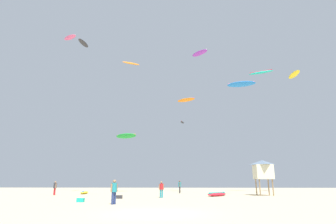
{
  "coord_description": "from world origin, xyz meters",
  "views": [
    {
      "loc": [
        1.3,
        -14.76,
        1.6
      ],
      "look_at": [
        0.0,
        18.22,
        10.3
      ],
      "focal_mm": 28.33,
      "sensor_mm": 36.0,
      "label": 1
    }
  ],
  "objects_px": {
    "kite_aloft_1": "(182,122)",
    "kite_aloft_7": "(126,136)",
    "kite_grounded_mid": "(217,194)",
    "kite_aloft_5": "(241,84)",
    "kite_aloft_9": "(294,75)",
    "kite_aloft_2": "(83,43)",
    "kite_grounded_near": "(84,192)",
    "lifeguard_tower": "(263,169)",
    "kite_aloft_8": "(186,100)",
    "kite_aloft_3": "(261,72)",
    "cooler_box": "(81,200)",
    "person_midground": "(161,188)",
    "person_left": "(55,187)",
    "person_foreground": "(114,190)",
    "kite_aloft_6": "(70,37)",
    "person_right": "(180,186)",
    "kite_aloft_4": "(200,53)",
    "kite_aloft_0": "(131,63)",
    "gear_bag": "(119,197)"
  },
  "relations": [
    {
      "from": "kite_grounded_near",
      "to": "lifeguard_tower",
      "type": "bearing_deg",
      "value": -9.33
    },
    {
      "from": "gear_bag",
      "to": "kite_aloft_5",
      "type": "height_order",
      "value": "kite_aloft_5"
    },
    {
      "from": "lifeguard_tower",
      "to": "kite_aloft_8",
      "type": "height_order",
      "value": "kite_aloft_8"
    },
    {
      "from": "kite_aloft_4",
      "to": "kite_aloft_5",
      "type": "xyz_separation_m",
      "value": [
        4.87,
        -4.34,
        -6.8
      ]
    },
    {
      "from": "kite_grounded_near",
      "to": "kite_aloft_5",
      "type": "bearing_deg",
      "value": -11.37
    },
    {
      "from": "person_left",
      "to": "kite_aloft_3",
      "type": "height_order",
      "value": "kite_aloft_3"
    },
    {
      "from": "kite_aloft_0",
      "to": "kite_aloft_1",
      "type": "relative_size",
      "value": 1.21
    },
    {
      "from": "kite_aloft_3",
      "to": "kite_aloft_9",
      "type": "xyz_separation_m",
      "value": [
        5.58,
        0.37,
        -0.32
      ]
    },
    {
      "from": "kite_aloft_7",
      "to": "kite_aloft_9",
      "type": "distance_m",
      "value": 30.15
    },
    {
      "from": "kite_grounded_mid",
      "to": "kite_aloft_5",
      "type": "bearing_deg",
      "value": 13.85
    },
    {
      "from": "kite_aloft_5",
      "to": "kite_aloft_7",
      "type": "relative_size",
      "value": 0.93
    },
    {
      "from": "kite_aloft_4",
      "to": "kite_aloft_5",
      "type": "height_order",
      "value": "kite_aloft_4"
    },
    {
      "from": "kite_aloft_3",
      "to": "kite_aloft_7",
      "type": "distance_m",
      "value": 25.12
    },
    {
      "from": "kite_aloft_1",
      "to": "kite_aloft_4",
      "type": "bearing_deg",
      "value": -81.96
    },
    {
      "from": "cooler_box",
      "to": "kite_aloft_8",
      "type": "xyz_separation_m",
      "value": [
        9.4,
        23.67,
        15.76
      ]
    },
    {
      "from": "lifeguard_tower",
      "to": "kite_aloft_3",
      "type": "relative_size",
      "value": 1.03
    },
    {
      "from": "person_right",
      "to": "kite_aloft_3",
      "type": "relative_size",
      "value": 0.44
    },
    {
      "from": "gear_bag",
      "to": "cooler_box",
      "type": "bearing_deg",
      "value": -114.21
    },
    {
      "from": "person_midground",
      "to": "kite_aloft_8",
      "type": "xyz_separation_m",
      "value": [
        3.28,
        17.23,
        14.96
      ]
    },
    {
      "from": "person_foreground",
      "to": "kite_aloft_1",
      "type": "distance_m",
      "value": 37.7
    },
    {
      "from": "kite_grounded_near",
      "to": "gear_bag",
      "type": "bearing_deg",
      "value": -55.4
    },
    {
      "from": "person_foreground",
      "to": "kite_aloft_6",
      "type": "distance_m",
      "value": 38.69
    },
    {
      "from": "lifeguard_tower",
      "to": "gear_bag",
      "type": "bearing_deg",
      "value": -158.26
    },
    {
      "from": "kite_grounded_near",
      "to": "kite_aloft_5",
      "type": "height_order",
      "value": "kite_aloft_5"
    },
    {
      "from": "kite_aloft_2",
      "to": "cooler_box",
      "type": "bearing_deg",
      "value": -65.41
    },
    {
      "from": "kite_aloft_3",
      "to": "kite_grounded_near",
      "type": "bearing_deg",
      "value": -169.99
    },
    {
      "from": "kite_aloft_6",
      "to": "gear_bag",
      "type": "bearing_deg",
      "value": -49.46
    },
    {
      "from": "kite_aloft_3",
      "to": "kite_aloft_4",
      "type": "height_order",
      "value": "kite_aloft_4"
    },
    {
      "from": "kite_aloft_2",
      "to": "kite_aloft_7",
      "type": "relative_size",
      "value": 0.74
    },
    {
      "from": "person_right",
      "to": "kite_aloft_4",
      "type": "xyz_separation_m",
      "value": [
        3.27,
        -2.71,
        19.69
      ]
    },
    {
      "from": "lifeguard_tower",
      "to": "kite_grounded_near",
      "type": "bearing_deg",
      "value": 170.67
    },
    {
      "from": "kite_aloft_6",
      "to": "person_foreground",
      "type": "bearing_deg",
      "value": -56.84
    },
    {
      "from": "kite_grounded_near",
      "to": "kite_aloft_6",
      "type": "relative_size",
      "value": 1.05
    },
    {
      "from": "kite_grounded_near",
      "to": "kite_aloft_5",
      "type": "relative_size",
      "value": 0.87
    },
    {
      "from": "kite_aloft_9",
      "to": "kite_grounded_near",
      "type": "bearing_deg",
      "value": -171.05
    },
    {
      "from": "cooler_box",
      "to": "kite_aloft_6",
      "type": "xyz_separation_m",
      "value": [
        -12.14,
        21.39,
        27.57
      ]
    },
    {
      "from": "kite_aloft_0",
      "to": "kite_aloft_7",
      "type": "relative_size",
      "value": 0.69
    },
    {
      "from": "person_right",
      "to": "kite_aloft_2",
      "type": "height_order",
      "value": "kite_aloft_2"
    },
    {
      "from": "person_left",
      "to": "kite_grounded_near",
      "type": "distance_m",
      "value": 4.49
    },
    {
      "from": "kite_aloft_2",
      "to": "kite_aloft_4",
      "type": "relative_size",
      "value": 1.11
    },
    {
      "from": "kite_aloft_8",
      "to": "kite_aloft_0",
      "type": "bearing_deg",
      "value": -132.79
    },
    {
      "from": "cooler_box",
      "to": "kite_aloft_0",
      "type": "height_order",
      "value": "kite_aloft_0"
    },
    {
      "from": "person_foreground",
      "to": "kite_aloft_0",
      "type": "distance_m",
      "value": 24.49
    },
    {
      "from": "kite_aloft_3",
      "to": "kite_aloft_5",
      "type": "distance_m",
      "value": 11.9
    },
    {
      "from": "kite_aloft_4",
      "to": "kite_aloft_1",
      "type": "bearing_deg",
      "value": 98.04
    },
    {
      "from": "person_foreground",
      "to": "gear_bag",
      "type": "bearing_deg",
      "value": 143.3
    },
    {
      "from": "kite_aloft_1",
      "to": "kite_aloft_8",
      "type": "distance_m",
      "value": 9.54
    },
    {
      "from": "person_right",
      "to": "kite_aloft_4",
      "type": "height_order",
      "value": "kite_aloft_4"
    },
    {
      "from": "kite_aloft_1",
      "to": "kite_aloft_7",
      "type": "height_order",
      "value": "kite_aloft_1"
    },
    {
      "from": "gear_bag",
      "to": "person_right",
      "type": "bearing_deg",
      "value": 65.37
    }
  ]
}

